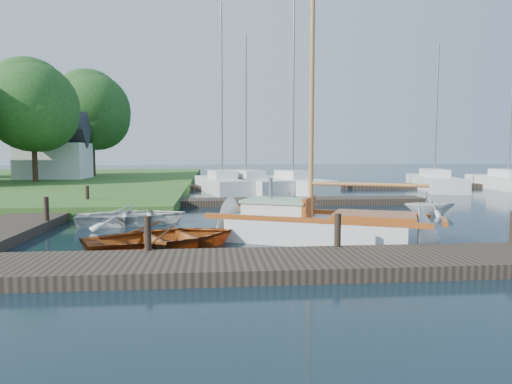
{
  "coord_description": "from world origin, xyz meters",
  "views": [
    {
      "loc": [
        -1.5,
        -15.63,
        2.57
      ],
      "look_at": [
        0.0,
        0.0,
        1.2
      ],
      "focal_mm": 32.0,
      "sensor_mm": 36.0,
      "label": 1
    }
  ],
  "objects": [
    {
      "name": "tender_a",
      "position": [
        -4.38,
        0.83,
        0.4
      ],
      "size": [
        4.26,
        3.38,
        0.8
      ],
      "primitive_type": "imported",
      "rotation": [
        0.0,
        0.0,
        1.75
      ],
      "color": "white",
      "rests_on": "ground"
    },
    {
      "name": "marina_boat_0",
      "position": [
        -0.86,
        14.02,
        0.58
      ],
      "size": [
        3.81,
        7.86,
        11.96
      ],
      "rotation": [
        0.0,
        0.0,
        1.79
      ],
      "color": "white",
      "rests_on": "ground"
    },
    {
      "name": "house_c",
      "position": [
        -14.0,
        22.0,
        2.58
      ],
      "size": [
        5.25,
        4.0,
        5.28
      ],
      "color": "white",
      "rests_on": "shore"
    },
    {
      "name": "mooring_post_5",
      "position": [
        -7.0,
        5.0,
        0.7
      ],
      "size": [
        0.16,
        0.16,
        0.8
      ],
      "primitive_type": "cylinder",
      "color": "black",
      "rests_on": "left_dock"
    },
    {
      "name": "dinghy",
      "position": [
        -2.77,
        -3.61,
        0.42
      ],
      "size": [
        4.91,
        4.32,
        0.84
      ],
      "primitive_type": "imported",
      "rotation": [
        0.0,
        0.0,
        1.99
      ],
      "color": "maroon",
      "rests_on": "ground"
    },
    {
      "name": "marina_boat_2",
      "position": [
        3.66,
        13.32,
        0.58
      ],
      "size": [
        4.56,
        7.72,
        12.0
      ],
      "rotation": [
        0.0,
        0.0,
        1.91
      ],
      "color": "white",
      "rests_on": "ground"
    },
    {
      "name": "tender_b",
      "position": [
        1.79,
        2.69,
        0.54
      ],
      "size": [
        2.29,
        2.05,
        1.08
      ],
      "primitive_type": "imported",
      "rotation": [
        0.0,
        0.0,
        1.42
      ],
      "color": "white",
      "rests_on": "ground"
    },
    {
      "name": "mooring_post_1",
      "position": [
        -3.0,
        -5.0,
        0.7
      ],
      "size": [
        0.16,
        0.16,
        0.8
      ],
      "primitive_type": "cylinder",
      "color": "black",
      "rests_on": "near_dock"
    },
    {
      "name": "marina_boat_1",
      "position": [
        0.7,
        14.2,
        0.56
      ],
      "size": [
        5.27,
        8.56,
        10.06
      ],
      "rotation": [
        0.0,
        0.0,
        1.97
      ],
      "color": "white",
      "rests_on": "ground"
    },
    {
      "name": "sailboat",
      "position": [
        1.66,
        -2.88,
        0.34
      ],
      "size": [
        7.33,
        4.69,
        9.83
      ],
      "rotation": [
        0.0,
        0.0,
        -0.42
      ],
      "color": "white",
      "rests_on": "ground"
    },
    {
      "name": "tender_d",
      "position": [
        7.48,
        2.4,
        0.54
      ],
      "size": [
        2.26,
        2.02,
        1.08
      ],
      "primitive_type": "imported",
      "rotation": [
        0.0,
        0.0,
        1.44
      ],
      "color": "white",
      "rests_on": "ground"
    },
    {
      "name": "tree_3",
      "position": [
        -14.0,
        18.05,
        5.81
      ],
      "size": [
        6.41,
        6.38,
        8.74
      ],
      "color": "#332114",
      "rests_on": "shore"
    },
    {
      "name": "tree_7",
      "position": [
        -12.0,
        26.05,
        6.2
      ],
      "size": [
        6.83,
        6.83,
        9.38
      ],
      "color": "#332114",
      "rests_on": "shore"
    },
    {
      "name": "mooring_post_4",
      "position": [
        -7.0,
        0.0,
        0.7
      ],
      "size": [
        0.16,
        0.16,
        0.8
      ],
      "primitive_type": "cylinder",
      "color": "black",
      "rests_on": "left_dock"
    },
    {
      "name": "marina_boat_5",
      "position": [
        13.95,
        14.84,
        0.56
      ],
      "size": [
        4.19,
        9.13,
        9.95
      ],
      "rotation": [
        0.0,
        0.0,
        1.34
      ],
      "color": "white",
      "rests_on": "ground"
    },
    {
      "name": "near_dock",
      "position": [
        0.0,
        -6.0,
        0.15
      ],
      "size": [
        18.0,
        2.2,
        0.3
      ],
      "primitive_type": "cube",
      "color": "black",
      "rests_on": "ground"
    },
    {
      "name": "far_dock",
      "position": [
        2.0,
        6.5,
        0.15
      ],
      "size": [
        14.0,
        1.6,
        0.3
      ],
      "primitive_type": "cube",
      "color": "black",
      "rests_on": "ground"
    },
    {
      "name": "ground",
      "position": [
        0.0,
        0.0,
        0.0
      ],
      "size": [
        160.0,
        160.0,
        0.0
      ],
      "primitive_type": "plane",
      "color": "black",
      "rests_on": "ground"
    },
    {
      "name": "mooring_post_2",
      "position": [
        1.5,
        -5.0,
        0.7
      ],
      "size": [
        0.16,
        0.16,
        0.8
      ],
      "primitive_type": "cylinder",
      "color": "black",
      "rests_on": "near_dock"
    },
    {
      "name": "pontoon",
      "position": [
        10.0,
        16.0,
        0.15
      ],
      "size": [
        30.0,
        1.6,
        0.3
      ],
      "primitive_type": "cube",
      "color": "black",
      "rests_on": "ground"
    },
    {
      "name": "left_dock",
      "position": [
        -8.0,
        2.0,
        0.15
      ],
      "size": [
        2.2,
        18.0,
        0.3
      ],
      "primitive_type": "cube",
      "color": "black",
      "rests_on": "ground"
    },
    {
      "name": "marina_boat_6",
      "position": [
        18.85,
        14.02,
        0.57
      ],
      "size": [
        2.49,
        7.56,
        11.1
      ],
      "rotation": [
        0.0,
        0.0,
        1.53
      ],
      "color": "white",
      "rests_on": "ground"
    }
  ]
}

